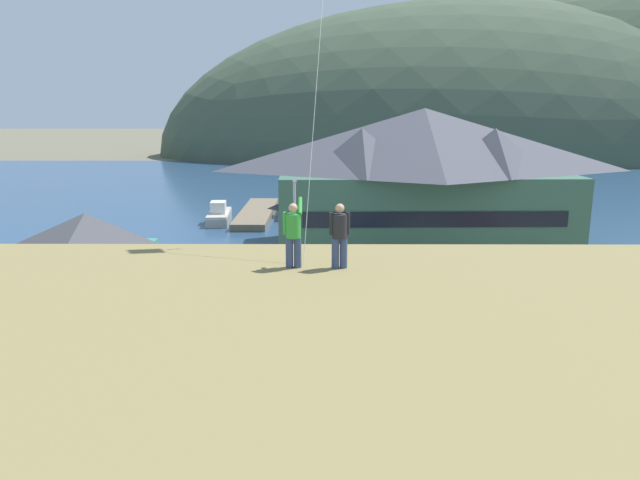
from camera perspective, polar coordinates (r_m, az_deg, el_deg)
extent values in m
plane|color=#66604C|center=(25.62, -2.23, -12.64)|extent=(600.00, 600.00, 0.00)
cube|color=gray|center=(30.19, -1.81, -8.49)|extent=(40.00, 20.00, 0.10)
cube|color=navy|center=(83.86, -0.44, 5.18)|extent=(360.00, 84.00, 0.03)
ellipsoid|color=#42513D|center=(146.70, 14.50, 8.00)|extent=(148.46, 70.69, 70.38)
ellipsoid|color=#3D4C38|center=(156.55, 28.25, 7.17)|extent=(146.23, 47.03, 73.49)
cube|color=#38604C|center=(46.77, 9.78, 2.81)|extent=(22.02, 11.14, 6.17)
cube|color=black|center=(41.56, 11.15, 1.96)|extent=(18.49, 0.53, 1.10)
pyramid|color=#4C4C56|center=(46.16, 10.03, 9.51)|extent=(23.35, 12.24, 4.78)
pyramid|color=#4C4C56|center=(43.68, 4.08, 8.59)|extent=(5.98, 5.98, 3.34)
pyramid|color=#4C4C56|center=(45.61, 16.56, 8.27)|extent=(5.98, 5.98, 3.34)
cube|color=#338475|center=(32.39, -21.30, -4.30)|extent=(5.81, 5.50, 3.95)
pyramid|color=#47474C|center=(31.71, -21.72, 0.76)|extent=(6.27, 6.04, 1.89)
cube|color=black|center=(30.16, -23.00, -6.86)|extent=(1.10, 0.08, 2.77)
cube|color=beige|center=(48.52, -1.32, 1.36)|extent=(4.35, 4.13, 2.87)
pyramid|color=#47474C|center=(48.15, -1.33, 3.87)|extent=(4.70, 4.54, 1.42)
cube|color=black|center=(46.60, -1.43, 0.35)|extent=(1.10, 0.08, 2.01)
cube|color=#70604C|center=(61.03, -6.13, 2.60)|extent=(3.20, 15.90, 0.70)
cube|color=#A8A399|center=(58.26, -9.75, 2.11)|extent=(2.48, 6.39, 0.90)
cube|color=#B7B2A8|center=(58.17, -9.77, 2.62)|extent=(2.40, 6.20, 0.16)
cube|color=silver|center=(57.60, -9.84, 3.16)|extent=(1.54, 1.98, 1.10)
cube|color=silver|center=(61.33, -2.78, 2.80)|extent=(2.74, 7.54, 0.90)
cube|color=white|center=(61.25, -2.79, 3.29)|extent=(2.66, 7.32, 0.16)
cube|color=silver|center=(60.60, -2.80, 3.79)|extent=(1.77, 2.31, 1.10)
cube|color=navy|center=(32.42, 7.62, -5.65)|extent=(4.32, 2.09, 0.80)
cube|color=navy|center=(32.20, 7.93, -4.38)|extent=(2.21, 1.75, 0.70)
cube|color=black|center=(32.21, 7.92, -4.44)|extent=(2.25, 1.78, 0.32)
cylinder|color=black|center=(33.36, 5.16, -5.78)|extent=(0.65, 0.27, 0.64)
cylinder|color=black|center=(31.63, 5.20, -6.83)|extent=(0.65, 0.27, 0.64)
cylinder|color=black|center=(33.52, 9.86, -5.83)|extent=(0.65, 0.27, 0.64)
cylinder|color=black|center=(31.79, 10.16, -6.87)|extent=(0.65, 0.27, 0.64)
cube|color=black|center=(26.19, 18.47, -10.77)|extent=(4.26, 1.94, 0.80)
cube|color=black|center=(25.87, 18.26, -9.26)|extent=(2.15, 1.67, 0.70)
cube|color=black|center=(25.88, 18.26, -9.33)|extent=(2.20, 1.70, 0.32)
cylinder|color=black|center=(25.97, 21.93, -12.22)|extent=(0.65, 0.24, 0.64)
cylinder|color=black|center=(27.55, 20.66, -10.66)|extent=(0.65, 0.24, 0.64)
cylinder|color=black|center=(25.19, 15.93, -12.55)|extent=(0.65, 0.24, 0.64)
cylinder|color=black|center=(26.82, 15.01, -10.90)|extent=(0.65, 0.24, 0.64)
cylinder|color=black|center=(29.89, 26.04, -9.30)|extent=(0.66, 0.28, 0.64)
cylinder|color=black|center=(28.47, 27.95, -10.59)|extent=(0.66, 0.28, 0.64)
cube|color=red|center=(33.70, 25.47, -6.10)|extent=(4.21, 1.83, 0.80)
cube|color=#B11A15|center=(33.42, 25.36, -4.89)|extent=(2.11, 1.62, 0.70)
cube|color=black|center=(33.43, 25.35, -4.94)|extent=(2.15, 1.65, 0.32)
cylinder|color=black|center=(33.64, 28.18, -7.13)|extent=(0.64, 0.22, 0.64)
cylinder|color=black|center=(35.18, 26.83, -6.15)|extent=(0.64, 0.22, 0.64)
cylinder|color=black|center=(32.48, 23.86, -7.37)|extent=(0.64, 0.22, 0.64)
cylinder|color=black|center=(34.08, 22.67, -6.34)|extent=(0.64, 0.22, 0.64)
cylinder|color=#ADADB2|center=(34.49, -2.46, 0.15)|extent=(0.16, 0.16, 6.75)
cube|color=#4C4C51|center=(34.28, -2.48, 5.63)|extent=(0.24, 0.70, 0.20)
cylinder|color=#384770|center=(15.72, -2.98, -1.22)|extent=(0.20, 0.20, 0.82)
cylinder|color=#384770|center=(15.71, -2.18, -1.22)|extent=(0.20, 0.20, 0.82)
cylinder|color=green|center=(15.56, -2.61, 1.39)|extent=(0.40, 0.40, 0.64)
sphere|color=tan|center=(15.47, -2.63, 3.13)|extent=(0.24, 0.24, 0.24)
cylinder|color=green|center=(15.64, -1.95, 3.32)|extent=(0.12, 0.56, 0.43)
cylinder|color=green|center=(15.55, -3.42, 1.64)|extent=(0.11, 0.11, 0.60)
cylinder|color=#384770|center=(15.64, 1.50, -1.28)|extent=(0.20, 0.20, 0.82)
cylinder|color=#384770|center=(15.67, 2.30, -1.26)|extent=(0.20, 0.20, 0.82)
cylinder|color=#232328|center=(15.50, 1.92, 1.35)|extent=(0.40, 0.40, 0.64)
sphere|color=tan|center=(15.41, 1.93, 3.10)|extent=(0.24, 0.24, 0.24)
cylinder|color=#232328|center=(15.45, 1.11, 1.59)|extent=(0.11, 0.11, 0.60)
cylinder|color=#232328|center=(15.51, 2.73, 1.62)|extent=(0.11, 0.11, 0.60)
cylinder|color=silver|center=(17.64, -0.29, 15.42)|extent=(0.73, 4.28, 10.05)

